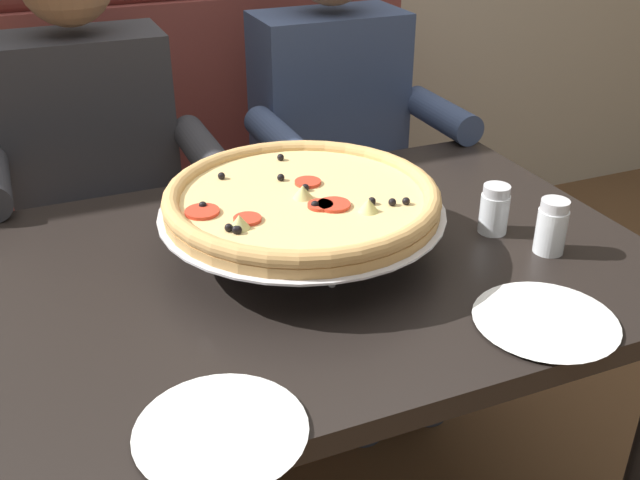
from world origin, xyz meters
TOP-DOWN VIEW (x-y plane):
  - booth_bench at (0.00, 0.89)m, footprint 1.44×0.78m
  - dining_table at (0.00, 0.00)m, footprint 1.19×0.85m
  - diner_left at (-0.32, 0.63)m, footprint 0.54×0.64m
  - diner_right at (0.32, 0.63)m, footprint 0.54×0.64m
  - pizza at (-0.03, 0.04)m, footprint 0.52×0.52m
  - shaker_parmesan at (0.34, -0.03)m, footprint 0.06×0.06m
  - shaker_oregano at (0.39, -0.14)m, footprint 0.06×0.06m
  - plate_near_left at (0.24, -0.33)m, footprint 0.23×0.23m
  - plate_near_right at (-0.30, -0.37)m, footprint 0.23×0.23m

SIDE VIEW (x-z plane):
  - booth_bench at x=0.00m, z-range -0.17..0.96m
  - dining_table at x=0.00m, z-range 0.28..1.01m
  - diner_left at x=-0.32m, z-range 0.07..1.35m
  - diner_right at x=0.32m, z-range 0.07..1.35m
  - plate_near_left at x=0.24m, z-range 0.74..0.76m
  - plate_near_right at x=-0.30m, z-range 0.74..0.76m
  - shaker_parmesan at x=0.34m, z-range 0.73..0.83m
  - shaker_oregano at x=0.39m, z-range 0.73..0.84m
  - pizza at x=-0.03m, z-range 0.77..0.91m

